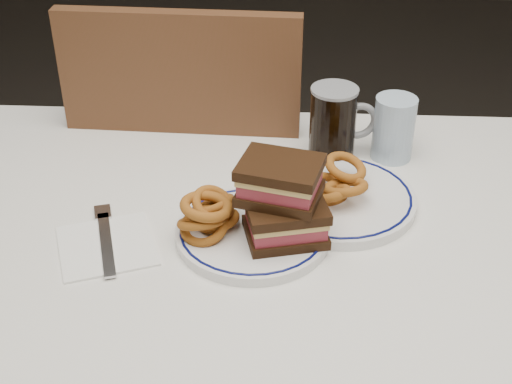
{
  "coord_description": "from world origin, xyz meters",
  "views": [
    {
      "loc": [
        0.02,
        -0.89,
        1.42
      ],
      "look_at": [
        -0.03,
        -0.01,
        0.84
      ],
      "focal_mm": 50.0,
      "sensor_mm": 36.0,
      "label": 1
    }
  ],
  "objects_px": {
    "far_plate": "(337,198)",
    "main_plate": "(253,232)",
    "chair_far": "(198,186)",
    "reuben_sandwich": "(283,200)",
    "beer_mug": "(334,123)"
  },
  "relations": [
    {
      "from": "chair_far",
      "to": "beer_mug",
      "type": "distance_m",
      "value": 0.46
    },
    {
      "from": "far_plate",
      "to": "main_plate",
      "type": "bearing_deg",
      "value": -143.28
    },
    {
      "from": "main_plate",
      "to": "far_plate",
      "type": "bearing_deg",
      "value": 36.72
    },
    {
      "from": "chair_far",
      "to": "reuben_sandwich",
      "type": "relative_size",
      "value": 6.73
    },
    {
      "from": "chair_far",
      "to": "reuben_sandwich",
      "type": "distance_m",
      "value": 0.59
    },
    {
      "from": "reuben_sandwich",
      "to": "far_plate",
      "type": "relative_size",
      "value": 0.56
    },
    {
      "from": "beer_mug",
      "to": "far_plate",
      "type": "distance_m",
      "value": 0.16
    },
    {
      "from": "chair_far",
      "to": "far_plate",
      "type": "relative_size",
      "value": 3.8
    },
    {
      "from": "reuben_sandwich",
      "to": "beer_mug",
      "type": "relative_size",
      "value": 1.05
    },
    {
      "from": "chair_far",
      "to": "beer_mug",
      "type": "height_order",
      "value": "chair_far"
    },
    {
      "from": "reuben_sandwich",
      "to": "beer_mug",
      "type": "distance_m",
      "value": 0.27
    },
    {
      "from": "beer_mug",
      "to": "far_plate",
      "type": "bearing_deg",
      "value": -89.15
    },
    {
      "from": "main_plate",
      "to": "far_plate",
      "type": "relative_size",
      "value": 0.92
    },
    {
      "from": "chair_far",
      "to": "beer_mug",
      "type": "relative_size",
      "value": 7.06
    },
    {
      "from": "reuben_sandwich",
      "to": "far_plate",
      "type": "distance_m",
      "value": 0.16
    }
  ]
}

